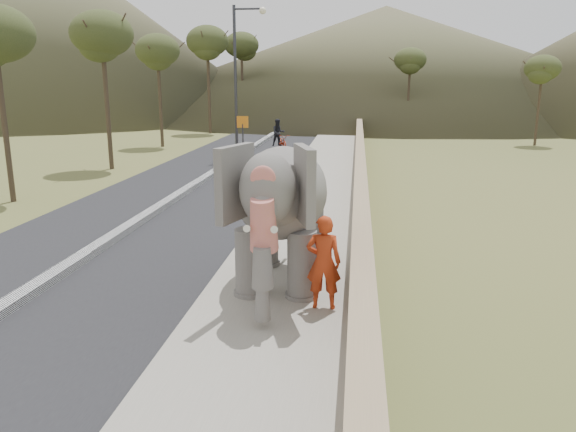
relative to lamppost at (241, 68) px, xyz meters
name	(u,v)px	position (x,y,z in m)	size (l,w,h in m)	color
ground	(287,274)	(4.69, -18.12, -4.87)	(160.00, 160.00, 0.00)	olive
road	(196,187)	(-0.31, -8.12, -4.86)	(7.00, 120.00, 0.03)	black
median	(196,184)	(-0.31, -8.12, -4.76)	(0.35, 120.00, 0.22)	black
walkway	(318,188)	(4.69, -8.12, -4.80)	(3.00, 120.00, 0.15)	#9E9687
parapet	(360,177)	(6.34, -8.12, -4.32)	(0.30, 120.00, 1.10)	tan
lamppost	(241,68)	(0.00, 0.00, 0.00)	(1.76, 0.36, 8.00)	#2E2E33
signboard	(243,131)	(0.19, -0.77, -3.23)	(0.60, 0.08, 2.40)	#2D2D33
distant_car	(576,126)	(23.31, 17.02, -4.15)	(1.70, 4.23, 1.44)	silver
hill_left	(31,22)	(-33.31, 36.88, 6.13)	(60.00, 60.00, 22.00)	brown
hill_far	(385,59)	(9.69, 51.88, 2.13)	(80.00, 80.00, 14.00)	brown
elephant_and_man	(283,212)	(4.71, -18.89, -3.25)	(2.31, 4.11, 2.97)	slate
motorcyclist	(281,138)	(1.50, 4.42, -4.13)	(1.37, 1.94, 1.92)	#9B260E
trees	(302,85)	(2.03, 12.08, -1.03)	(47.97, 43.09, 9.19)	#473828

